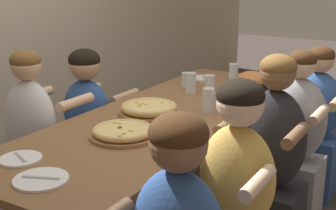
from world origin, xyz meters
The scene contains 18 objects.
dining_table centered at (0.00, 0.00, 0.70)m, with size 2.54×0.87×0.78m.
pizza_board_main centered at (-0.48, -0.02, 0.81)m, with size 0.35×0.35×0.05m.
pizza_board_second centered at (-0.08, 0.09, 0.81)m, with size 0.37×0.37×0.06m.
skillet_bowl centered at (0.79, -0.23, 0.84)m, with size 0.35×0.24×0.14m.
empty_plate_a centered at (0.93, 0.23, 0.79)m, with size 0.19×0.19×0.02m.
empty_plate_b centered at (-0.97, 0.20, 0.79)m, with size 0.19×0.19×0.02m.
empty_plate_c centered at (-1.08, -0.04, 0.79)m, with size 0.23×0.23×0.02m.
drinking_glass_a centered at (0.15, -0.20, 0.85)m, with size 0.08×0.08×0.15m.
drinking_glass_b centered at (0.64, 0.23, 0.82)m, with size 0.07×0.07×0.10m.
drinking_glass_c centered at (0.99, 0.00, 0.85)m, with size 0.07×0.07×0.13m.
drinking_glass_d centered at (0.65, 0.04, 0.83)m, with size 0.08×0.08×0.10m.
drinking_glass_e centered at (0.50, 0.11, 0.84)m, with size 0.08×0.08×0.14m.
diner_near_center centered at (0.02, -0.65, 0.55)m, with size 0.51×0.40×1.19m.
diner_far_center centered at (0.02, 0.65, 0.52)m, with size 0.51×0.40×1.11m.
diner_near_midright centered at (0.48, -0.65, 0.52)m, with size 0.51×0.40×1.15m.
diner_far_midleft centered at (-0.48, 0.65, 0.53)m, with size 0.51×0.40×1.18m.
diner_near_right centered at (0.97, -0.65, 0.50)m, with size 0.51×0.40×1.11m.
diner_near_midleft centered at (-0.48, -0.65, 0.54)m, with size 0.51×0.40×1.16m.
Camera 1 is at (-2.31, -1.39, 1.62)m, focal length 50.00 mm.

